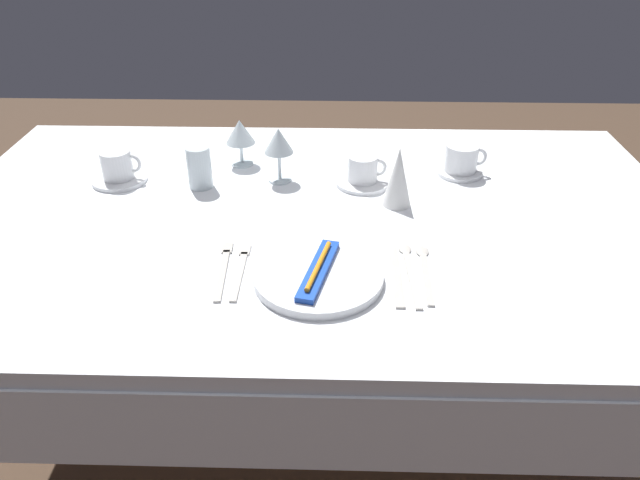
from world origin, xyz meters
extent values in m
plane|color=#4C3828|center=(0.00, 0.00, 0.00)|extent=(6.00, 6.00, 0.00)
cube|color=white|center=(0.00, 0.00, 0.72)|extent=(1.80, 1.10, 0.04)
cube|color=white|center=(0.00, -0.55, 0.61)|extent=(1.80, 0.01, 0.18)
cube|color=white|center=(0.00, 0.55, 0.61)|extent=(1.80, 0.01, 0.18)
cylinder|color=brown|center=(-0.80, 0.45, 0.35)|extent=(0.07, 0.07, 0.70)
cylinder|color=brown|center=(0.80, 0.45, 0.35)|extent=(0.07, 0.07, 0.70)
cylinder|color=white|center=(0.02, -0.28, 0.75)|extent=(0.26, 0.26, 0.02)
cube|color=blue|center=(0.02, -0.28, 0.76)|extent=(0.08, 0.21, 0.01)
cylinder|color=orange|center=(0.02, -0.28, 0.78)|extent=(0.05, 0.17, 0.01)
cube|color=beige|center=(-0.14, -0.27, 0.74)|extent=(0.01, 0.17, 0.00)
cube|color=beige|center=(-0.14, -0.17, 0.74)|extent=(0.02, 0.04, 0.00)
cube|color=beige|center=(-0.17, -0.27, 0.74)|extent=(0.02, 0.18, 0.00)
cube|color=beige|center=(-0.18, -0.16, 0.74)|extent=(0.02, 0.04, 0.00)
cube|color=beige|center=(0.18, -0.27, 0.74)|extent=(0.02, 0.18, 0.00)
cube|color=beige|center=(0.18, -0.17, 0.74)|extent=(0.02, 0.06, 0.00)
cube|color=beige|center=(0.21, -0.27, 0.74)|extent=(0.02, 0.20, 0.00)
ellipsoid|color=beige|center=(0.21, -0.16, 0.74)|extent=(0.03, 0.04, 0.01)
cube|color=beige|center=(0.24, -0.27, 0.74)|extent=(0.02, 0.18, 0.00)
ellipsoid|color=beige|center=(0.24, -0.17, 0.74)|extent=(0.03, 0.04, 0.01)
cylinder|color=white|center=(0.39, 0.23, 0.74)|extent=(0.12, 0.12, 0.01)
cylinder|color=white|center=(0.39, 0.23, 0.79)|extent=(0.09, 0.09, 0.07)
torus|color=white|center=(0.43, 0.23, 0.79)|extent=(0.05, 0.01, 0.05)
cylinder|color=white|center=(0.12, 0.16, 0.74)|extent=(0.14, 0.14, 0.01)
cylinder|color=white|center=(0.12, 0.16, 0.78)|extent=(0.08, 0.08, 0.07)
torus|color=white|center=(0.16, 0.16, 0.79)|extent=(0.05, 0.01, 0.05)
cylinder|color=white|center=(-0.51, 0.16, 0.74)|extent=(0.14, 0.14, 0.01)
cylinder|color=white|center=(-0.51, 0.16, 0.79)|extent=(0.08, 0.08, 0.07)
torus|color=white|center=(-0.47, 0.16, 0.79)|extent=(0.05, 0.01, 0.05)
cylinder|color=silver|center=(-0.09, 0.17, 0.74)|extent=(0.06, 0.06, 0.01)
cylinder|color=silver|center=(-0.09, 0.17, 0.78)|extent=(0.01, 0.01, 0.07)
cone|color=silver|center=(-0.09, 0.17, 0.85)|extent=(0.07, 0.07, 0.06)
cylinder|color=silver|center=(-0.20, 0.27, 0.74)|extent=(0.06, 0.06, 0.01)
cylinder|color=silver|center=(-0.20, 0.27, 0.77)|extent=(0.01, 0.01, 0.06)
cone|color=silver|center=(-0.20, 0.27, 0.84)|extent=(0.08, 0.08, 0.07)
cylinder|color=silver|center=(-0.29, 0.13, 0.79)|extent=(0.06, 0.06, 0.11)
cone|color=white|center=(0.20, 0.05, 0.81)|extent=(0.07, 0.07, 0.15)
camera|label=1|loc=(0.05, -1.26, 1.44)|focal=34.02mm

